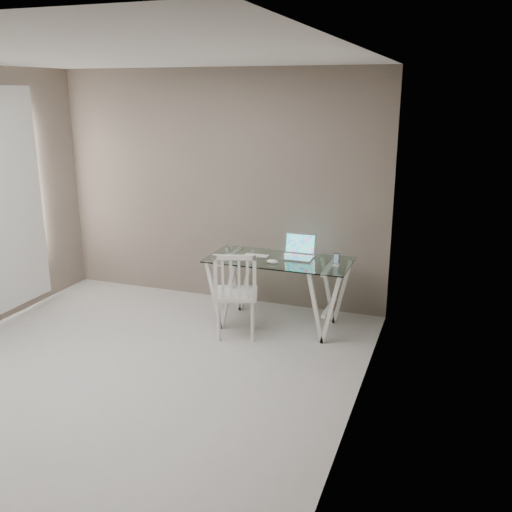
# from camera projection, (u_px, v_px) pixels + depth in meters

# --- Properties ---
(room) EXTENTS (4.50, 4.52, 2.71)m
(room) POSITION_uv_depth(u_px,v_px,m) (102.00, 185.00, 4.56)
(room) COLOR #A9A6A2
(room) RESTS_ON ground
(desk) EXTENTS (1.50, 0.70, 0.75)m
(desk) POSITION_uv_depth(u_px,v_px,m) (279.00, 292.00, 6.07)
(desk) COLOR silver
(desk) RESTS_ON ground
(chair) EXTENTS (0.53, 0.53, 0.92)m
(chair) POSITION_uv_depth(u_px,v_px,m) (236.00, 291.00, 5.74)
(chair) COLOR silver
(chair) RESTS_ON ground
(laptop) EXTENTS (0.34, 0.29, 0.24)m
(laptop) POSITION_uv_depth(u_px,v_px,m) (298.00, 252.00, 6.04)
(laptop) COLOR #B9B9BE
(laptop) RESTS_ON desk
(keyboard) EXTENTS (0.27, 0.12, 0.01)m
(keyboard) POSITION_uv_depth(u_px,v_px,m) (256.00, 256.00, 6.09)
(keyboard) COLOR silver
(keyboard) RESTS_ON desk
(mouse) EXTENTS (0.12, 0.07, 0.04)m
(mouse) POSITION_uv_depth(u_px,v_px,m) (272.00, 261.00, 5.83)
(mouse) COLOR white
(mouse) RESTS_ON desk
(phone_dock) EXTENTS (0.07, 0.07, 0.13)m
(phone_dock) POSITION_uv_depth(u_px,v_px,m) (336.00, 262.00, 5.75)
(phone_dock) COLOR white
(phone_dock) RESTS_ON desk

